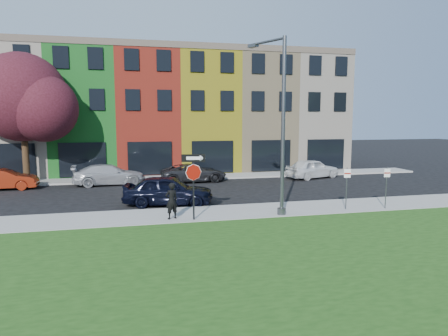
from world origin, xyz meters
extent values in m
plane|color=black|center=(0.00, 0.00, 0.00)|extent=(120.00, 120.00, 0.00)
cube|color=gray|center=(2.00, 3.00, 0.06)|extent=(40.00, 3.00, 0.12)
cube|color=gray|center=(-3.00, 15.00, 0.06)|extent=(40.00, 2.40, 0.12)
cube|color=beige|center=(-15.00, 21.20, 5.00)|extent=(5.00, 10.00, 10.00)
cube|color=green|center=(-10.00, 21.20, 5.00)|extent=(5.00, 10.00, 10.00)
cube|color=red|center=(-5.00, 21.20, 5.00)|extent=(5.00, 10.00, 10.00)
cube|color=gold|center=(0.00, 21.20, 5.00)|extent=(5.00, 10.00, 10.00)
cube|color=tan|center=(5.00, 21.20, 5.00)|extent=(5.00, 10.00, 10.00)
cube|color=beige|center=(10.00, 21.20, 5.00)|extent=(5.00, 10.00, 10.00)
cube|color=black|center=(-2.50, 16.14, 1.50)|extent=(30.00, 0.12, 2.60)
cylinder|color=black|center=(-3.75, 1.90, 1.55)|extent=(0.08, 0.08, 2.85)
cylinder|color=white|center=(-3.75, 1.88, 2.26)|extent=(0.74, 0.17, 0.75)
cylinder|color=maroon|center=(-3.75, 1.85, 2.26)|extent=(0.70, 0.15, 0.71)
cube|color=black|center=(-3.75, 1.88, 2.89)|extent=(1.04, 0.23, 0.34)
cube|color=white|center=(-3.75, 1.85, 2.89)|extent=(0.65, 0.14, 0.14)
imported|color=black|center=(-4.69, 2.24, 0.95)|extent=(0.88, 0.81, 1.65)
imported|color=black|center=(-4.54, 5.67, 0.81)|extent=(3.79, 5.48, 1.61)
imported|color=maroon|center=(-14.54, 12.68, 0.68)|extent=(1.85, 4.30, 1.37)
imported|color=#A1A1A5|center=(-7.95, 13.17, 0.72)|extent=(2.94, 5.31, 1.43)
imported|color=black|center=(-2.02, 13.15, 0.66)|extent=(2.70, 4.99, 1.32)
imported|color=silver|center=(7.17, 12.78, 0.75)|extent=(4.30, 5.41, 1.50)
cylinder|color=#494B4E|center=(0.43, 1.90, 4.21)|extent=(0.18, 0.18, 8.17)
cylinder|color=#494B4E|center=(0.43, 1.90, 0.27)|extent=(0.40, 0.40, 0.30)
cylinder|color=#494B4E|center=(0.01, 2.81, 8.19)|extent=(0.95, 1.87, 0.12)
cube|color=#494B4E|center=(-0.45, 3.81, 8.14)|extent=(0.46, 0.60, 0.16)
cylinder|color=#494B4E|center=(3.96, 2.20, 1.17)|extent=(0.05, 0.05, 2.10)
cube|color=white|center=(3.96, 2.17, 1.93)|extent=(0.31, 0.11, 0.42)
cube|color=maroon|center=(3.96, 2.15, 1.93)|extent=(0.31, 0.10, 0.06)
cylinder|color=#494B4E|center=(6.00, 1.94, 1.17)|extent=(0.05, 0.05, 2.09)
cube|color=white|center=(6.00, 1.91, 1.92)|extent=(0.32, 0.05, 0.42)
cube|color=maroon|center=(6.00, 1.89, 1.92)|extent=(0.32, 0.04, 0.06)
cylinder|color=black|center=(-13.60, 14.66, 2.02)|extent=(0.44, 0.44, 3.80)
sphere|color=black|center=(-13.60, 14.66, 6.04)|extent=(6.05, 6.05, 6.05)
sphere|color=black|center=(-12.08, 13.76, 5.28)|extent=(4.54, 4.54, 4.54)
sphere|color=black|center=(-14.96, 15.72, 5.43)|extent=(4.24, 4.24, 4.24)
sphere|color=black|center=(-13.30, 15.27, 7.10)|extent=(3.63, 3.63, 3.63)
camera|label=1|loc=(-6.37, -15.41, 4.66)|focal=32.00mm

